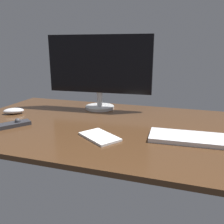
% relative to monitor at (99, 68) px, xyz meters
% --- Properties ---
extents(desk, '(1.40, 0.84, 0.02)m').
position_rel_monitor_xyz_m(desk, '(0.13, -0.27, -0.25)').
color(desk, '#4C301C').
rests_on(desk, ground).
extents(monitor, '(0.61, 0.17, 0.42)m').
position_rel_monitor_xyz_m(monitor, '(0.00, 0.00, 0.00)').
color(monitor, silver).
rests_on(monitor, desk).
extents(keyboard, '(0.36, 0.16, 0.02)m').
position_rel_monitor_xyz_m(keyboard, '(0.53, -0.36, -0.23)').
color(keyboard, white).
rests_on(keyboard, desk).
extents(computer_mouse, '(0.12, 0.11, 0.03)m').
position_rel_monitor_xyz_m(computer_mouse, '(-0.41, -0.25, -0.22)').
color(computer_mouse, silver).
rests_on(computer_mouse, desk).
extents(media_remote, '(0.14, 0.16, 0.03)m').
position_rel_monitor_xyz_m(media_remote, '(-0.27, -0.43, -0.23)').
color(media_remote, '#2D2D33').
rests_on(media_remote, desk).
extents(notepad, '(0.20, 0.18, 0.01)m').
position_rel_monitor_xyz_m(notepad, '(0.17, -0.44, -0.23)').
color(notepad, white).
rests_on(notepad, desk).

